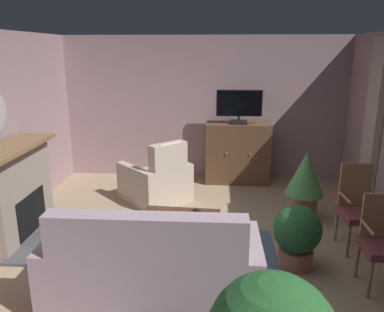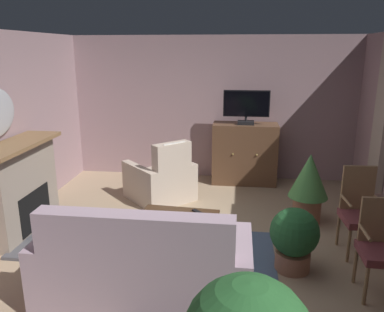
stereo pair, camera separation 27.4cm
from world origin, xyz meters
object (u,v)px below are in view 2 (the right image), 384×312
Objects in this scene: coffee_table at (179,219)px; armchair_by_fireplace at (161,181)px; potted_plant_tall_palm_by_window at (309,184)px; television at (246,106)px; sofa_floral at (143,271)px; potted_plant_leafy_by_curtain at (294,237)px; fireplace at (21,190)px; tv_cabinet at (244,155)px; tv_remote at (197,212)px; side_chair_nearest_door at (360,210)px.

armchair_by_fireplace is (-0.52, 1.48, -0.04)m from coffee_table.
potted_plant_tall_palm_by_window is (1.68, 0.89, 0.21)m from coffee_table.
television reaches higher than armchair_by_fireplace.
potted_plant_leafy_by_curtain is at bearing 28.13° from sofa_floral.
fireplace is 0.75× the size of sofa_floral.
tv_cabinet is 1.17× the size of coffee_table.
tv_remote is at bearing 156.66° from potted_plant_leafy_by_curtain.
television is at bearing -90.00° from tv_cabinet.
tv_cabinet is 0.89m from television.
sofa_floral is (-0.37, -1.28, -0.07)m from tv_remote.
potted_plant_tall_palm_by_window is 1.33m from potted_plant_leafy_by_curtain.
side_chair_nearest_door is (2.15, 0.12, 0.18)m from coffee_table.
side_chair_nearest_door is at bearing -26.91° from armchair_by_fireplace.
tv_remote is 0.13× the size of armchair_by_fireplace.
fireplace is 2.14m from coffee_table.
potted_plant_tall_palm_by_window is at bearing -60.87° from television.
fireplace is 2.10× the size of potted_plant_leafy_by_curtain.
sofa_floral reaches higher than coffee_table.
tv_cabinet is at bearing 124.58° from tv_remote.
television is at bearing 100.38° from potted_plant_leafy_by_curtain.
armchair_by_fireplace is at bearing 164.90° from potted_plant_tall_palm_by_window.
armchair_by_fireplace is at bearing 109.25° from coffee_table.
armchair_by_fireplace is at bearing 39.90° from fireplace.
tv_remote is at bearing 73.70° from sofa_floral.
potted_plant_leafy_by_curtain is (1.49, 0.80, 0.04)m from sofa_floral.
fireplace is at bearing 176.26° from coffee_table.
side_chair_nearest_door is at bearing -58.30° from potted_plant_tall_palm_by_window.
tv_cabinet is 6.77× the size of tv_remote.
potted_plant_leafy_by_curtain is at bearing -105.32° from potted_plant_tall_palm_by_window.
television is 1.98m from armchair_by_fireplace.
tv_remote is 0.24× the size of potted_plant_leafy_by_curtain.
fireplace is at bearing -140.10° from armchair_by_fireplace.
coffee_table is 1.39m from potted_plant_leafy_by_curtain.
armchair_by_fireplace is (-1.33, -0.96, -1.10)m from television.
tv_cabinet is at bearing 90.00° from television.
tv_cabinet is at bearing 118.32° from potted_plant_tall_palm_by_window.
fireplace reaches higher than potted_plant_leafy_by_curtain.
coffee_table is (-0.82, -2.44, -1.06)m from television.
television is 2.82m from side_chair_nearest_door.
armchair_by_fireplace reaches higher than potted_plant_leafy_by_curtain.
side_chair_nearest_door is at bearing 31.92° from potted_plant_leafy_by_curtain.
sofa_floral is 2.79× the size of potted_plant_leafy_by_curtain.
television reaches higher than tv_cabinet.
side_chair_nearest_door is 0.98m from potted_plant_leafy_by_curtain.
tv_cabinet is at bearing 100.20° from potted_plant_leafy_by_curtain.
side_chair_nearest_door is (1.34, -2.32, -0.88)m from television.
potted_plant_tall_palm_by_window reaches higher than potted_plant_leafy_by_curtain.
tv_remote is at bearing -1.06° from fireplace.
coffee_table is at bearing -70.75° from armchair_by_fireplace.
tv_remote is 1.67m from potted_plant_tall_palm_by_window.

